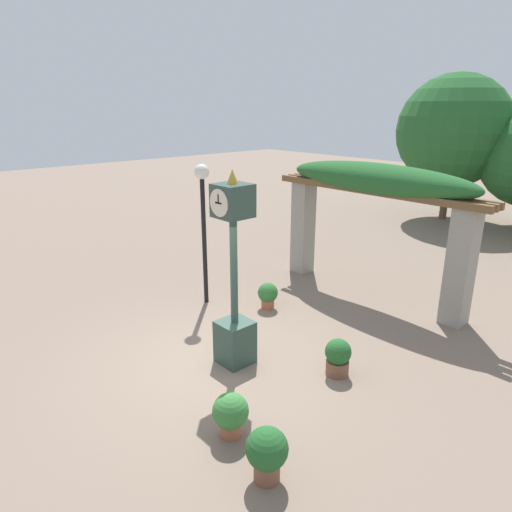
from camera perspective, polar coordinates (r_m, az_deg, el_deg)
The scene contains 9 objects.
ground_plane at distance 8.41m, azimuth -5.33°, elevation -13.02°, with size 60.00×60.00×0.00m, color #7F6B5B.
pedestal_clock at distance 7.74m, azimuth -2.75°, elevation -3.72°, with size 0.56×0.58×3.42m.
pergola at distance 10.81m, azimuth 14.63°, elevation 7.46°, with size 5.37×1.07×3.15m.
potted_plant_near_left at distance 10.27m, azimuth 1.49°, elevation -4.82°, with size 0.45×0.45×0.60m.
potted_plant_near_right at distance 6.60m, azimuth -3.20°, elevation -19.02°, with size 0.51×0.51×0.65m.
potted_plant_far_left at distance 5.96m, azimuth 1.38°, elevation -23.30°, with size 0.52×0.52×0.72m.
potted_plant_far_right at distance 7.99m, azimuth 10.20°, elevation -12.27°, with size 0.45×0.45×0.65m.
lamp_post at distance 10.07m, azimuth -6.65°, elevation 6.38°, with size 0.33×0.33×3.19m.
tree_line at distance 18.96m, azimuth 28.75°, elevation 12.19°, with size 8.84×4.56×5.58m.
Camera 1 is at (5.82, -4.24, 4.35)m, focal length 32.00 mm.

